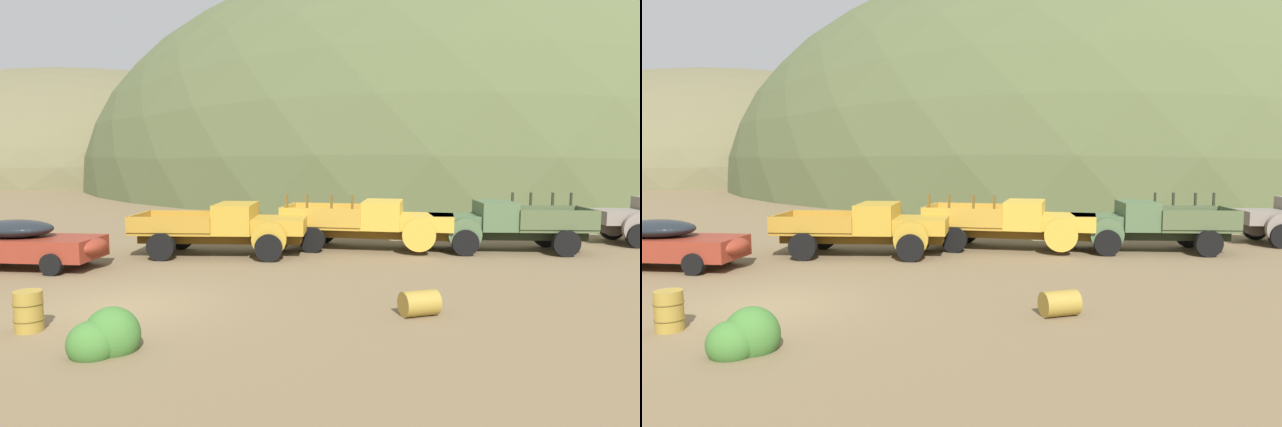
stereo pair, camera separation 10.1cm
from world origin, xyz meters
TOP-DOWN VIEW (x-y plane):
  - ground_plane at (0.00, 0.00)m, footprint 300.00×300.00m
  - hill_center at (-29.35, 83.64)m, footprint 83.16×81.84m
  - hill_far_right at (21.03, 59.60)m, footprint 82.35×88.54m
  - car_rust_red at (-4.42, 4.75)m, footprint 5.26×2.60m
  - truck_mustard at (1.92, 6.79)m, footprint 6.30×3.02m
  - truck_faded_yellow at (7.32, 7.77)m, footprint 6.73×3.66m
  - truck_weathered_green at (11.77, 7.17)m, footprint 6.00×2.64m
  - oil_drum_foreground at (-1.41, -1.73)m, footprint 0.61×0.61m
  - oil_drum_tipped at (6.96, -1.00)m, footprint 0.96×0.79m
  - bush_front_left at (0.62, -3.08)m, footprint 1.26×1.14m
  - bush_between_trucks at (0.04, 10.01)m, footprint 0.99×0.99m

SIDE VIEW (x-z plane):
  - ground_plane at x=0.00m, z-range 0.00..0.00m
  - hill_center at x=-29.35m, z-range -16.97..16.97m
  - hill_far_right at x=21.03m, z-range -25.49..25.49m
  - bush_between_trucks at x=0.04m, z-range -0.25..0.75m
  - bush_front_left at x=0.62m, z-range -0.28..0.80m
  - oil_drum_tipped at x=6.96m, z-range 0.00..0.58m
  - oil_drum_foreground at x=-1.41m, z-range 0.00..0.85m
  - car_rust_red at x=-4.42m, z-range 0.03..1.60m
  - truck_mustard at x=1.92m, z-range 0.05..1.94m
  - truck_weathered_green at x=11.77m, z-range -0.07..2.09m
  - truck_faded_yellow at x=7.32m, z-range -0.06..2.10m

